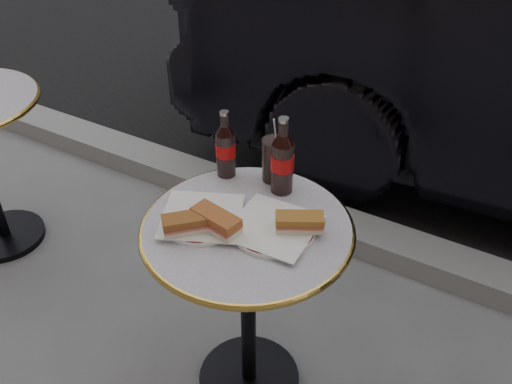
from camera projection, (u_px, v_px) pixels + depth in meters
The scene contains 11 objects.
ground at pixel (249, 381), 2.07m from camera, with size 80.00×80.00×0.00m, color slate.
curb at pixel (347, 231), 2.67m from camera, with size 40.00×0.20×0.12m, color gray.
bistro_table at pixel (248, 312), 1.85m from camera, with size 0.62×0.62×0.73m, color #BAB2C4, non-canonical shape.
plate_left at pixel (202, 218), 1.65m from camera, with size 0.24×0.24×0.01m, color white.
plate_right at pixel (273, 229), 1.61m from camera, with size 0.24×0.24×0.01m, color white.
sandwich_left_a at pixel (187, 224), 1.58m from camera, with size 0.14×0.06×0.05m, color brown.
sandwich_left_b at pixel (216, 222), 1.59m from camera, with size 0.15×0.07×0.05m, color #A5552A.
sandwich_right at pixel (299, 223), 1.59m from camera, with size 0.13×0.06×0.05m, color #9F6428.
cola_bottle_left at pixel (225, 144), 1.78m from camera, with size 0.06×0.06×0.23m, color black, non-canonical shape.
cola_bottle_right at pixel (283, 156), 1.70m from camera, with size 0.07×0.07×0.26m, color black, non-canonical shape.
cola_glass at pixel (273, 160), 1.78m from camera, with size 0.07×0.07×0.15m, color black.
Camera 1 is at (0.65, -1.08, 1.78)m, focal length 40.00 mm.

